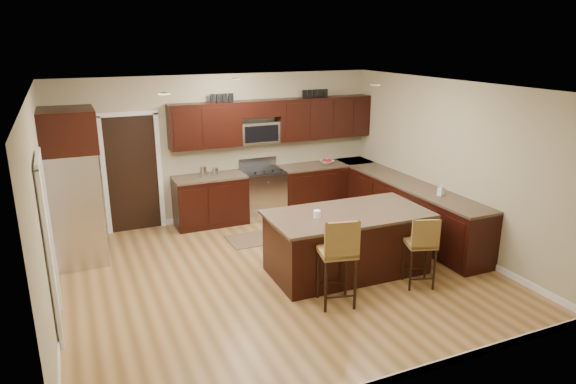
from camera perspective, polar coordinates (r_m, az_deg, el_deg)
name	(u,v)px	position (r m, az deg, el deg)	size (l,w,h in m)	color
floor	(280,274)	(7.63, -0.91, -9.08)	(6.00, 6.00, 0.00)	#A0733F
ceiling	(279,87)	(6.89, -1.02, 11.56)	(6.00, 6.00, 0.00)	silver
wall_back	(222,148)	(9.66, -7.33, 4.86)	(6.00, 6.00, 0.00)	tan
wall_left	(43,214)	(6.64, -25.59, -2.26)	(5.50, 5.50, 0.00)	tan
wall_right	(450,165)	(8.71, 17.56, 2.89)	(5.50, 5.50, 0.00)	tan
base_cabinets	(345,200)	(9.46, 6.30, -0.94)	(4.02, 3.96, 0.92)	black
upper_cabinets	(277,120)	(9.76, -1.23, 8.04)	(4.00, 0.33, 0.80)	black
range	(263,193)	(9.82, -2.83, -0.12)	(0.76, 0.64, 1.11)	silver
microwave	(259,132)	(9.69, -3.26, 6.63)	(0.76, 0.31, 0.40)	silver
doorway	(132,174)	(9.40, -16.90, 1.93)	(0.85, 0.03, 2.06)	black
pantry_door	(48,250)	(6.47, -25.08, -5.82)	(0.03, 0.80, 2.04)	white
letter_decor	(270,96)	(9.65, -2.04, 10.66)	(2.20, 0.03, 0.15)	black
island	(347,244)	(7.59, 6.55, -5.79)	(2.34, 1.25, 0.92)	black
stool_left	(339,252)	(6.50, 5.66, -6.70)	(0.53, 0.53, 1.20)	olive
stool_right	(422,244)	(7.24, 14.66, -5.59)	(0.49, 0.49, 1.03)	olive
refrigerator	(74,185)	(8.30, -22.69, 0.68)	(0.79, 0.93, 2.35)	silver
floor_mat	(257,238)	(8.89, -3.41, -5.17)	(0.99, 0.66, 0.01)	brown
fruit_bowl	(327,162)	(10.24, 4.33, 3.35)	(0.26, 0.26, 0.06)	silver
soap_bottle	(441,190)	(8.47, 16.65, 0.23)	(0.09, 0.09, 0.19)	#B2B2B2
canister_tall	(203,172)	(9.34, -9.39, 2.24)	(0.12, 0.12, 0.19)	silver
canister_short	(215,172)	(9.40, -8.12, 2.24)	(0.11, 0.11, 0.14)	silver
island_jar	(317,214)	(7.17, 3.23, -2.45)	(0.10, 0.10, 0.10)	white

